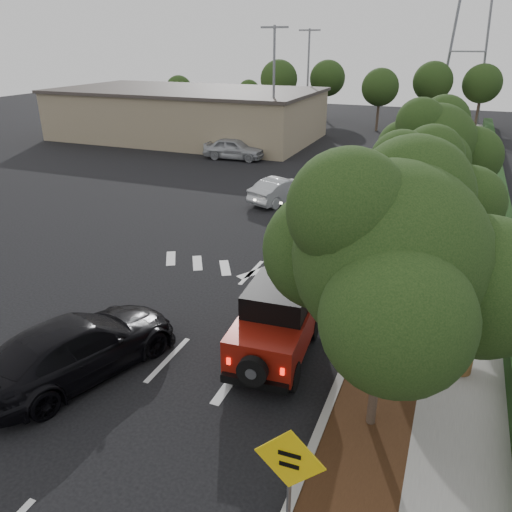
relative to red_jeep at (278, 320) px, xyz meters
The scene contains 19 objects.
ground 3.21m from the red_jeep, 151.94° to the right, with size 120.00×120.00×0.00m, color black.
curb 10.79m from the red_jeep, 79.68° to the left, with size 0.20×70.00×0.15m, color #9E9B93.
planting_strip 11.02m from the red_jeep, 74.54° to the left, with size 1.80×70.00×0.12m, color black.
sidewalk 11.66m from the red_jeep, 65.47° to the left, with size 2.00×70.00×0.12m, color gray.
hedge 12.29m from the red_jeep, 59.51° to the left, with size 0.80×70.00×0.80m, color black.
commercial_building 34.15m from the red_jeep, 123.17° to the left, with size 22.00×12.00×4.00m, color gray.
transmission_tower 46.70m from the red_jeep, 85.92° to the left, with size 7.00×4.00×28.00m, color slate, non-canonical shape.
street_tree_near 3.65m from the red_jeep, 33.36° to the right, with size 3.80×3.80×5.92m, color black, non-canonical shape.
street_tree_mid 5.95m from the red_jeep, 60.04° to the left, with size 3.20×3.20×5.32m, color black, non-canonical shape.
street_tree_far 11.98m from the red_jeep, 75.82° to the left, with size 3.40×3.40×5.62m, color black, non-canonical shape.
light_pole_a 26.25m from the red_jeep, 110.47° to the left, with size 2.00×0.22×9.00m, color slate, non-canonical shape.
light_pole_b 37.98m from the red_jeep, 105.55° to the left, with size 2.00×0.22×9.00m, color slate, non-canonical shape.
red_jeep is the anchor object (origin of this frame).
silver_suv_ahead 11.26m from the red_jeep, 91.71° to the left, with size 2.67×5.80×1.61m, color #9EA1A5.
black_suv_oncoming 5.24m from the red_jeep, 148.57° to the right, with size 2.19×5.38×1.56m, color black.
silver_sedan_oncoming 14.21m from the red_jeep, 108.72° to the left, with size 1.41×4.06×1.34m, color #B4B8BC.
parked_suv 24.81m from the red_jeep, 117.09° to the left, with size 1.80×4.47×1.52m, color #ABAEB3.
speed_hump_sign 5.89m from the red_jeep, 68.67° to the right, with size 1.17×0.10×2.49m.
terracotta_planter 4.80m from the red_jeep, 10.28° to the left, with size 0.77×0.77×1.34m.
Camera 1 is at (6.51, -9.67, 8.05)m, focal length 35.00 mm.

